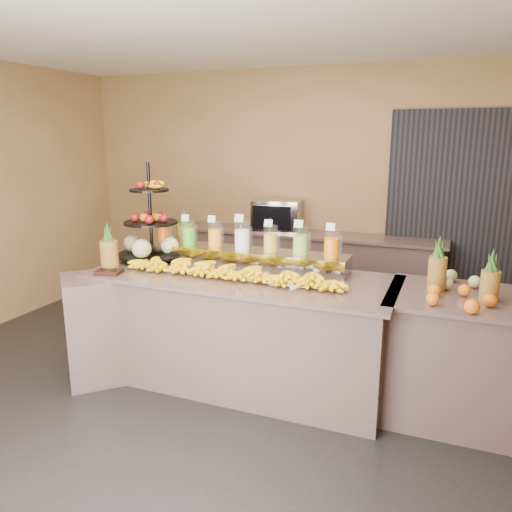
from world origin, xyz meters
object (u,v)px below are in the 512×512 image
Objects in this scene: banana_heap at (232,269)px; condiment_caddy at (109,272)px; right_fruit_pile at (459,288)px; pitcher_tray at (242,257)px; fruit_stand at (155,236)px; oven_warmer at (277,215)px.

banana_heap reaches higher than condiment_caddy.
right_fruit_pile is at bearing 7.80° from condiment_caddy.
banana_heap is 1.67m from right_fruit_pile.
pitcher_tray is at bearing 170.81° from right_fruit_pile.
oven_warmer is (0.54, 1.76, -0.04)m from fruit_stand.
right_fruit_pile is at bearing -50.99° from oven_warmer.
pitcher_tray is at bearing -87.54° from oven_warmer.
banana_heap is 2.07m from oven_warmer.
fruit_stand is 1.83× the size of right_fruit_pile.
condiment_caddy is (-0.91, -0.64, -0.06)m from pitcher_tray.
pitcher_tray reaches higher than condiment_caddy.
condiment_caddy is (-0.98, -0.28, -0.05)m from banana_heap.
pitcher_tray is at bearing 19.96° from fruit_stand.
fruit_stand is 4.35× the size of condiment_caddy.
right_fruit_pile reaches higher than pitcher_tray.
pitcher_tray is 0.97× the size of banana_heap.
right_fruit_pile reaches higher than banana_heap.
pitcher_tray is at bearing 101.53° from banana_heap.
right_fruit_pile is at bearing 2.91° from banana_heap.
oven_warmer is at bearing 99.40° from pitcher_tray.
condiment_caddy is at bearing -112.16° from oven_warmer.
pitcher_tray is 3.89× the size of right_fruit_pile.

